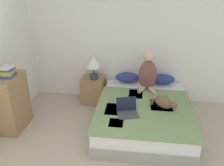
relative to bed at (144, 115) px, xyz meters
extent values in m
cube|color=white|center=(-0.33, 1.04, 1.05)|extent=(5.08, 0.05, 2.55)
cube|color=#9E998E|center=(0.00, 0.01, -0.11)|extent=(1.54, 1.94, 0.22)
cube|color=silver|center=(0.00, 0.01, 0.10)|extent=(1.52, 1.91, 0.21)
cube|color=#758E56|center=(0.00, -0.19, 0.22)|extent=(1.59, 1.55, 0.02)
cube|color=#5B9384|center=(0.28, -0.01, 0.22)|extent=(0.36, 0.37, 0.01)
cube|color=#5B9384|center=(-0.51, -0.23, 0.22)|extent=(0.25, 0.37, 0.01)
cube|color=#5B9384|center=(-0.42, -0.62, 0.22)|extent=(0.21, 0.23, 0.01)
cube|color=#5B9384|center=(-0.16, 0.35, 0.22)|extent=(0.25, 0.36, 0.01)
ellipsoid|color=navy|center=(-0.35, 0.84, 0.33)|extent=(0.49, 0.21, 0.21)
ellipsoid|color=navy|center=(0.35, 0.84, 0.33)|extent=(0.49, 0.21, 0.21)
ellipsoid|color=brown|center=(0.04, 0.60, 0.51)|extent=(0.34, 0.19, 0.57)
sphere|color=#DBB293|center=(0.04, 0.60, 0.88)|extent=(0.20, 0.20, 0.20)
cylinder|color=#DBB293|center=(-0.05, 0.48, 0.26)|extent=(0.16, 0.25, 0.07)
cylinder|color=#DBB293|center=(0.14, 0.48, 0.26)|extent=(0.16, 0.25, 0.07)
ellipsoid|color=brown|center=(0.31, -0.08, 0.33)|extent=(0.38, 0.37, 0.20)
sphere|color=brown|center=(0.45, -0.20, 0.35)|extent=(0.12, 0.12, 0.12)
cone|color=brown|center=(0.47, -0.17, 0.39)|extent=(0.05, 0.05, 0.05)
cone|color=brown|center=(0.43, -0.22, 0.39)|extent=(0.05, 0.05, 0.05)
cylinder|color=brown|center=(0.14, 0.07, 0.25)|extent=(0.07, 0.19, 0.04)
cube|color=#424247|center=(-0.26, -0.39, 0.24)|extent=(0.37, 0.31, 0.02)
cube|color=black|center=(-0.29, -0.26, 0.36)|extent=(0.32, 0.15, 0.22)
cube|color=#937047|center=(-1.05, 0.76, 0.05)|extent=(0.45, 0.42, 0.54)
sphere|color=tan|center=(-1.05, 0.54, 0.16)|extent=(0.03, 0.03, 0.03)
cylinder|color=#38383D|center=(-1.02, 0.73, 0.36)|extent=(0.17, 0.17, 0.10)
cylinder|color=#38383D|center=(-1.02, 0.73, 0.49)|extent=(0.02, 0.02, 0.15)
cone|color=white|center=(-1.02, 0.73, 0.68)|extent=(0.30, 0.30, 0.22)
cube|color=#99754C|center=(-2.19, -0.31, 0.26)|extent=(0.28, 0.63, 0.97)
cube|color=#334C8E|center=(-2.20, -0.31, 0.77)|extent=(0.21, 0.25, 0.04)
cube|color=gold|center=(-2.19, -0.30, 0.80)|extent=(0.17, 0.23, 0.03)
cube|color=gold|center=(-2.20, -0.30, 0.84)|extent=(0.20, 0.25, 0.04)
cube|color=#334C8E|center=(-2.19, -0.30, 0.88)|extent=(0.20, 0.21, 0.03)
cube|color=beige|center=(-2.19, -0.31, 0.91)|extent=(0.21, 0.24, 0.02)
camera|label=1|loc=(-0.11, -3.55, 2.26)|focal=38.00mm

